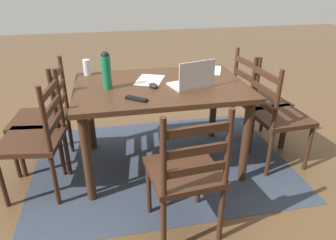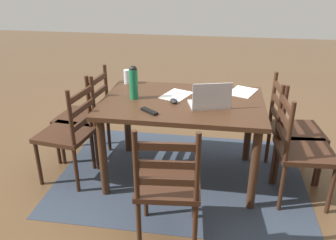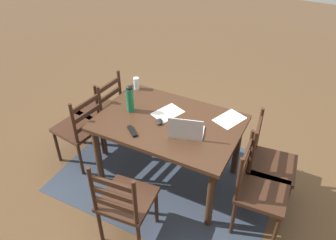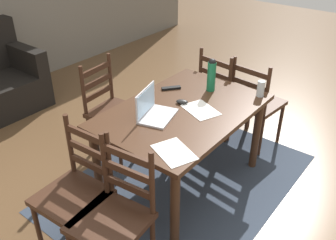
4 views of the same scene
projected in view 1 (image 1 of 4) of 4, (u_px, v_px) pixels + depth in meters
ground_plane at (161, 162)px, 2.87m from camera, size 14.00×14.00×0.00m
area_rug at (161, 162)px, 2.87m from camera, size 2.27×1.65×0.01m
dining_table at (161, 96)px, 2.58m from camera, size 1.40×0.94×0.76m
chair_right_far at (36, 139)px, 2.32m from camera, size 0.50×0.50×0.95m
chair_left_far at (277, 117)px, 2.68m from camera, size 0.46×0.46×0.95m
chair_left_near at (257, 100)px, 3.01m from camera, size 0.48×0.48×0.95m
chair_right_near at (44, 118)px, 2.65m from camera, size 0.48×0.48×0.95m
chair_far_head at (186, 174)px, 1.92m from camera, size 0.48×0.48×0.95m
laptop at (193, 80)px, 2.45m from camera, size 0.37×0.30×0.23m
water_bottle at (106, 70)px, 2.38m from camera, size 0.07×0.07×0.30m
drinking_glass at (87, 67)px, 2.73m from camera, size 0.06×0.06×0.14m
computer_mouse at (153, 85)px, 2.46m from camera, size 0.10×0.12×0.03m
tv_remote at (136, 99)px, 2.22m from camera, size 0.16×0.14×0.02m
paper_stack_left at (209, 70)px, 2.90m from camera, size 0.31×0.35×0.00m
paper_stack_right at (150, 80)px, 2.63m from camera, size 0.31×0.35×0.00m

